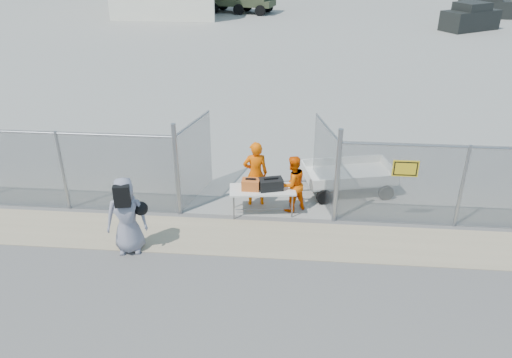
# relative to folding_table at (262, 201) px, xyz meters

# --- Properties ---
(ground) EXTENTS (160.00, 160.00, 0.00)m
(ground) POSITION_rel_folding_table_xyz_m (-0.15, -2.22, -0.36)
(ground) COLOR #4D4A4A
(tarmac_inside) EXTENTS (160.00, 80.00, 0.01)m
(tarmac_inside) POSITION_rel_folding_table_xyz_m (-0.15, 39.78, -0.35)
(tarmac_inside) COLOR gray
(tarmac_inside) RESTS_ON ground
(dirt_strip) EXTENTS (44.00, 1.60, 0.01)m
(dirt_strip) POSITION_rel_folding_table_xyz_m (-0.15, -1.22, -0.35)
(dirt_strip) COLOR tan
(dirt_strip) RESTS_ON ground
(chain_link_fence) EXTENTS (40.00, 0.20, 2.20)m
(chain_link_fence) POSITION_rel_folding_table_xyz_m (-0.15, -0.22, 0.74)
(chain_link_fence) COLOR gray
(chain_link_fence) RESTS_ON ground
(folding_table) EXTENTS (1.76, 0.91, 0.71)m
(folding_table) POSITION_rel_folding_table_xyz_m (0.00, 0.00, 0.00)
(folding_table) COLOR white
(folding_table) RESTS_ON ground
(orange_bag) EXTENTS (0.45, 0.31, 0.28)m
(orange_bag) POSITION_rel_folding_table_xyz_m (-0.30, -0.06, 0.50)
(orange_bag) COLOR orange
(orange_bag) RESTS_ON folding_table
(black_duffel) EXTENTS (0.67, 0.50, 0.29)m
(black_duffel) POSITION_rel_folding_table_xyz_m (0.22, -0.01, 0.50)
(black_duffel) COLOR black
(black_duffel) RESTS_ON folding_table
(security_worker_left) EXTENTS (0.73, 0.55, 1.81)m
(security_worker_left) POSITION_rel_folding_table_xyz_m (-0.22, 0.47, 0.55)
(security_worker_left) COLOR #F85B01
(security_worker_left) RESTS_ON ground
(security_worker_right) EXTENTS (0.95, 0.91, 1.54)m
(security_worker_right) POSITION_rel_folding_table_xyz_m (0.76, 0.23, 0.41)
(security_worker_right) COLOR #F85B01
(security_worker_right) RESTS_ON ground
(visitor) EXTENTS (1.00, 0.75, 1.85)m
(visitor) POSITION_rel_folding_table_xyz_m (-2.92, -1.93, 0.57)
(visitor) COLOR gray
(visitor) RESTS_ON ground
(utility_trailer) EXTENTS (3.48, 2.33, 0.77)m
(utility_trailer) POSITION_rel_folding_table_xyz_m (2.32, 1.49, 0.03)
(utility_trailer) COLOR white
(utility_trailer) RESTS_ON ground
(parked_vehicle_near) EXTENTS (4.53, 3.84, 1.89)m
(parked_vehicle_near) POSITION_rel_folding_table_xyz_m (12.92, 27.11, 0.59)
(parked_vehicle_near) COLOR black
(parked_vehicle_near) RESTS_ON ground
(parked_vehicle_mid) EXTENTS (4.24, 2.25, 1.84)m
(parked_vehicle_mid) POSITION_rel_folding_table_xyz_m (15.79, 33.04, 0.56)
(parked_vehicle_mid) COLOR black
(parked_vehicle_mid) RESTS_ON ground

